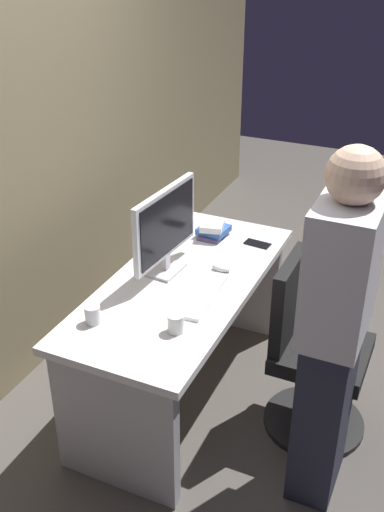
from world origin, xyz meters
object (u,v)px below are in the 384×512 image
Objects in this scene: desk at (183,315)px; office_chair at (310,356)px; cup_near_keyboard at (176,323)px; cup_by_monitor at (93,314)px; handbag at (306,327)px; person_at_desk at (334,334)px; book_stack at (213,229)px; mouse at (222,268)px; keyboard at (202,295)px; monitor at (165,227)px; cell_phone at (257,244)px.

office_chair reaches higher than desk.
desk is 17.88× the size of cup_near_keyboard.
cup_by_monitor is 1.53m from handbag.
person_at_desk reaches higher than book_stack.
mouse is at bearing -150.66° from book_stack.
cup_by_monitor is at bearing 135.14° from keyboard.
book_stack is (0.47, -0.06, -0.21)m from monitor.
book_stack is 0.27m from cell_phone.
keyboard is 4.96× the size of cup_near_keyboard.
office_chair is 10.83× the size of cup_near_keyboard.
desk is 0.68m from office_chair.
monitor is 5.41× the size of mouse.
person_at_desk is 1.21m from book_stack.
cup_near_keyboard is 0.45× the size of book_stack.
keyboard is at bearing -178.52° from mouse.
person_at_desk is 11.38× the size of cell_phone.
handbag is at bearing 14.78° from office_chair.
cell_phone is at bearing -22.44° from cup_by_monitor.
mouse is at bearing 144.87° from handbag.
person_at_desk is (-0.31, -0.83, 0.33)m from desk.
cup_near_keyboard is at bearing -178.22° from cell_phone.
desk is 0.95m from person_at_desk.
cup_near_keyboard reaches higher than cell_phone.
cup_near_keyboard is 0.23× the size of handbag.
person_at_desk is 3.81× the size of keyboard.
mouse is 1.15× the size of cup_near_keyboard.
monitor is 6.23× the size of cup_near_keyboard.
monitor is 1.23m from handbag.
monitor is 0.64m from cell_phone.
cup_near_keyboard is at bearing 98.69° from person_at_desk.
book_stack reaches higher than cell_phone.
cup_by_monitor is 1.03m from book_stack.
person_at_desk is 1.06m from cup_by_monitor.
person_at_desk reaches higher than cell_phone.
office_chair reaches higher than keyboard.
person_at_desk is 3.03× the size of monitor.
desk is 10.77× the size of cell_phone.
cup_by_monitor is (-0.68, 0.35, 0.03)m from mouse.
monitor reaches higher than mouse.
cell_phone is 0.38× the size of handbag.
office_chair is at bearing -131.25° from cell_phone.
handbag is at bearing -72.83° from book_stack.
keyboard is at bearing 179.11° from cell_phone.
office_chair is 4.86× the size of book_stack.
monitor is 6.21× the size of cup_by_monitor.
cell_phone is at bearing -9.31° from keyboard.
keyboard is 4.94× the size of cup_by_monitor.
handbag is at bearing -36.33° from desk.
handbag is (0.79, -0.36, -0.59)m from keyboard.
monitor reaches higher than cup_by_monitor.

